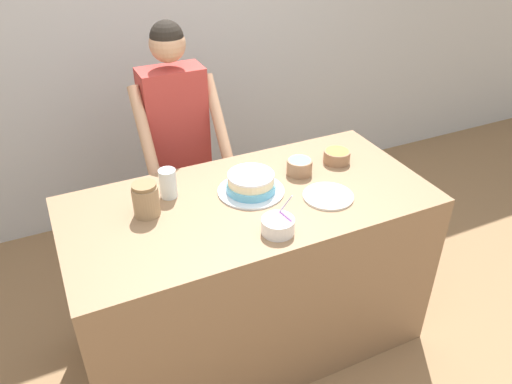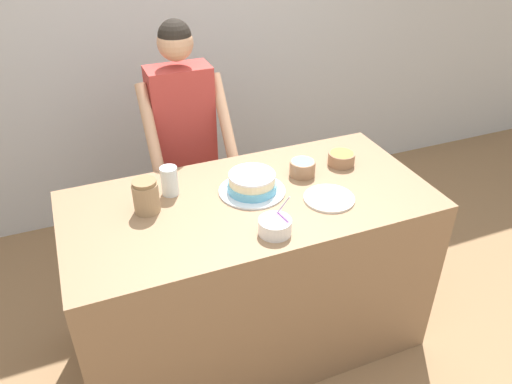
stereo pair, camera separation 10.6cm
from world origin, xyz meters
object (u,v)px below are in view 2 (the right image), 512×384
at_px(person_baker, 183,130).
at_px(drinking_glass, 170,181).
at_px(frosting_bowl_purple, 276,225).
at_px(ceramic_plate, 329,198).
at_px(stoneware_jar, 146,196).
at_px(frosting_bowl_orange, 341,158).
at_px(frosting_bowl_blue, 302,167).
at_px(cake, 252,184).

xyz_separation_m(person_baker, drinking_glass, (-0.22, -0.58, 0.03)).
bearing_deg(person_baker, frosting_bowl_purple, -83.31).
bearing_deg(drinking_glass, ceramic_plate, -25.97).
distance_m(frosting_bowl_purple, stoneware_jar, 0.61).
xyz_separation_m(frosting_bowl_orange, drinking_glass, (-0.91, 0.06, 0.03)).
relative_size(frosting_bowl_blue, frosting_bowl_purple, 0.80).
height_order(drinking_glass, stoneware_jar, stoneware_jar).
height_order(person_baker, frosting_bowl_purple, person_baker).
xyz_separation_m(frosting_bowl_blue, frosting_bowl_orange, (0.24, 0.02, -0.01)).
height_order(frosting_bowl_blue, stoneware_jar, stoneware_jar).
relative_size(frosting_bowl_blue, ceramic_plate, 0.54).
height_order(frosting_bowl_purple, ceramic_plate, frosting_bowl_purple).
relative_size(person_baker, frosting_bowl_purple, 9.89).
bearing_deg(frosting_bowl_purple, stoneware_jar, 141.92).
relative_size(cake, ceramic_plate, 1.34).
height_order(frosting_bowl_orange, ceramic_plate, frosting_bowl_orange).
xyz_separation_m(frosting_bowl_blue, drinking_glass, (-0.67, 0.08, 0.03)).
bearing_deg(person_baker, frosting_bowl_orange, -42.58).
xyz_separation_m(drinking_glass, stoneware_jar, (-0.13, -0.10, 0.01)).
distance_m(frosting_bowl_blue, ceramic_plate, 0.26).
height_order(frosting_bowl_blue, frosting_bowl_orange, frosting_bowl_blue).
bearing_deg(cake, frosting_bowl_blue, 10.43).
bearing_deg(ceramic_plate, frosting_bowl_orange, 50.81).
bearing_deg(person_baker, ceramic_plate, -63.02).
xyz_separation_m(cake, frosting_bowl_orange, (0.54, 0.08, -0.01)).
bearing_deg(frosting_bowl_purple, frosting_bowl_blue, 50.79).
xyz_separation_m(cake, frosting_bowl_purple, (-0.03, -0.34, -0.01)).
distance_m(frosting_bowl_blue, stoneware_jar, 0.80).
height_order(person_baker, stoneware_jar, person_baker).
bearing_deg(drinking_glass, frosting_bowl_orange, -3.50).
xyz_separation_m(drinking_glass, ceramic_plate, (0.68, -0.33, -0.07)).
xyz_separation_m(frosting_bowl_purple, ceramic_plate, (0.34, 0.14, -0.03)).
height_order(frosting_bowl_blue, frosting_bowl_purple, frosting_bowl_purple).
bearing_deg(frosting_bowl_purple, ceramic_plate, 22.71).
xyz_separation_m(frosting_bowl_orange, stoneware_jar, (-1.04, -0.05, 0.04)).
bearing_deg(drinking_glass, cake, -19.60).
bearing_deg(frosting_bowl_blue, cake, -169.57).
distance_m(frosting_bowl_orange, frosting_bowl_purple, 0.71).
bearing_deg(drinking_glass, stoneware_jar, -142.42).
bearing_deg(stoneware_jar, frosting_bowl_purple, -38.08).
xyz_separation_m(cake, drinking_glass, (-0.37, 0.13, 0.03)).
height_order(person_baker, frosting_bowl_orange, person_baker).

